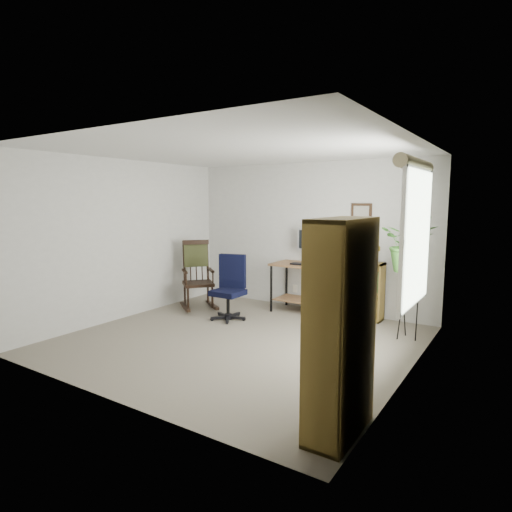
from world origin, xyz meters
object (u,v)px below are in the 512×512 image
Objects in this scene: rocking_chair at (198,274)px; low_bookshelf at (355,290)px; desk at (306,288)px; tall_bookshelf at (341,329)px; office_chair at (228,287)px.

rocking_chair is 1.31× the size of low_bookshelf.
rocking_chair reaches higher than desk.
low_bookshelf is at bearing 107.75° from tall_bookshelf.
desk is 1.25× the size of low_bookshelf.
office_chair reaches higher than desk.
office_chair is 0.86× the size of rocking_chair.
rocking_chair is at bearing -160.39° from low_bookshelf.
rocking_chair is at bearing -155.72° from desk.
office_chair is 3.36m from tall_bookshelf.
rocking_chair is 2.55m from low_bookshelf.
office_chair is 0.87m from rocking_chair.
tall_bookshelf reaches higher than rocking_chair.
office_chair reaches higher than low_bookshelf.
office_chair is at bearing 141.34° from tall_bookshelf.
rocking_chair is 0.69× the size of tall_bookshelf.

